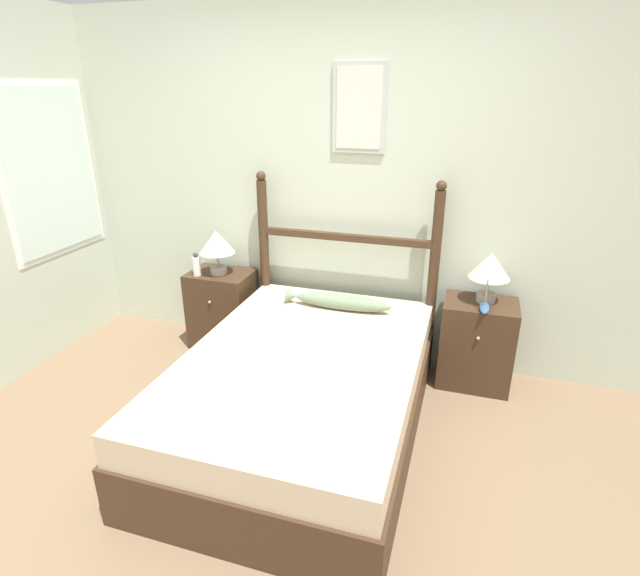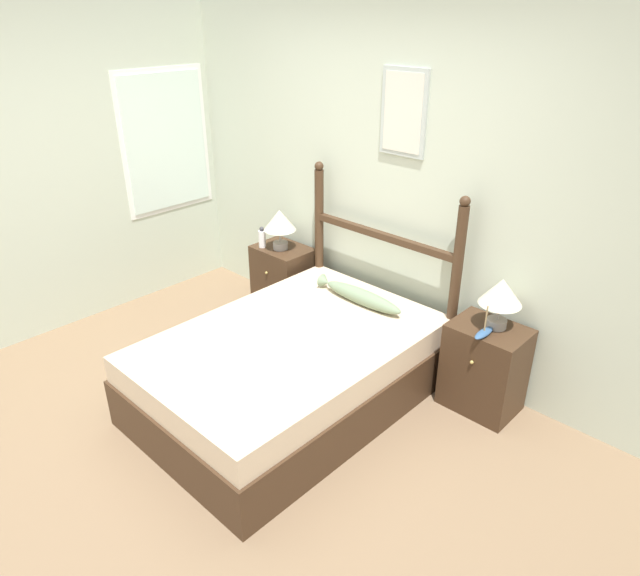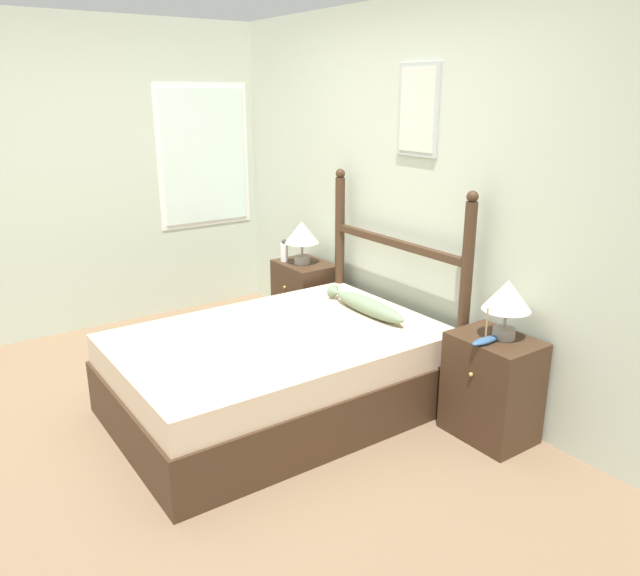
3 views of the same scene
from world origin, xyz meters
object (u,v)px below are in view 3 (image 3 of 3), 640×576
at_px(nightstand_left, 305,299).
at_px(table_lamp_right, 507,298).
at_px(table_lamp_left, 302,234).
at_px(bottle, 284,251).
at_px(bed, 278,372).
at_px(nightstand_right, 492,387).
at_px(model_boat, 485,340).
at_px(fish_pillow, 366,305).

bearing_deg(nightstand_left, table_lamp_right, 0.84).
xyz_separation_m(table_lamp_left, bottle, (-0.14, -0.08, -0.16)).
height_order(bed, nightstand_left, nightstand_left).
xyz_separation_m(nightstand_right, bottle, (-2.11, -0.11, 0.39)).
height_order(model_boat, fish_pillow, model_boat).
bearing_deg(table_lamp_left, nightstand_left, 103.32).
relative_size(nightstand_left, table_lamp_left, 1.80).
bearing_deg(nightstand_left, fish_pillow, -9.86).
bearing_deg(table_lamp_right, table_lamp_left, -178.37).
bearing_deg(fish_pillow, table_lamp_right, 11.91).
distance_m(bed, model_boat, 1.31).
xyz_separation_m(bottle, model_boat, (2.13, -0.01, -0.06)).
xyz_separation_m(table_lamp_right, bottle, (-2.14, -0.14, -0.16)).
xyz_separation_m(bed, model_boat, (1.00, 0.75, 0.39)).
bearing_deg(bed, bottle, 146.10).
xyz_separation_m(nightstand_left, table_lamp_left, (0.01, -0.03, 0.56)).
bearing_deg(nightstand_left, bottle, -142.20).
xyz_separation_m(nightstand_left, model_boat, (1.99, -0.12, 0.33)).
distance_m(bed, nightstand_left, 1.31).
relative_size(bed, table_lamp_right, 5.76).
relative_size(bed, fish_pillow, 2.64).
distance_m(bottle, model_boat, 2.13).
distance_m(nightstand_right, model_boat, 0.35).
relative_size(table_lamp_right, fish_pillow, 0.46).
bearing_deg(model_boat, fish_pillow, -176.42).
bearing_deg(model_boat, nightstand_right, 97.99).
xyz_separation_m(bed, nightstand_left, (-0.99, 0.86, 0.05)).
bearing_deg(nightstand_right, nightstand_left, 180.00).
relative_size(nightstand_left, model_boat, 2.96).
bearing_deg(fish_pillow, nightstand_right, 10.50).
bearing_deg(nightstand_left, model_boat, -3.34).
distance_m(table_lamp_left, fish_pillow, 1.06).
distance_m(nightstand_right, table_lamp_right, 0.56).
height_order(bed, model_boat, model_boat).
distance_m(bed, nightstand_right, 1.31).
relative_size(nightstand_right, bottle, 3.37).
bearing_deg(table_lamp_left, table_lamp_right, 1.63).
height_order(table_lamp_right, bottle, table_lamp_right).
distance_m(bed, bottle, 1.43).
height_order(nightstand_left, bottle, bottle).
height_order(nightstand_right, table_lamp_right, table_lamp_right).
bearing_deg(fish_pillow, bed, -92.64).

